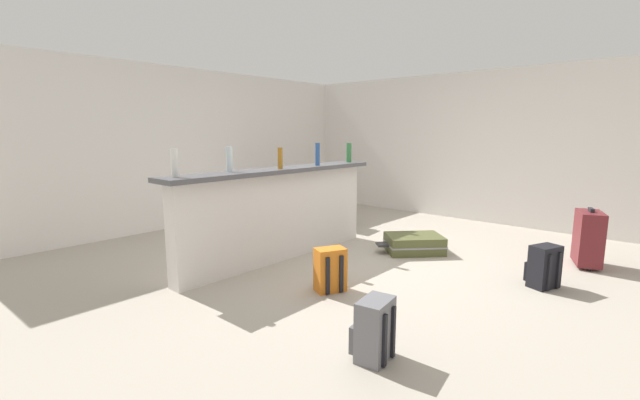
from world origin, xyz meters
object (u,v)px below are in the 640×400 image
at_px(bottle_white, 175,163).
at_px(bottle_amber, 280,158).
at_px(dining_chair_near_partition, 333,194).
at_px(backpack_grey, 374,330).
at_px(bottle_blue, 318,154).
at_px(bottle_clear, 229,159).
at_px(suitcase_upright_maroon, 588,238).
at_px(bottle_green, 349,153).
at_px(backpack_orange, 330,270).
at_px(backpack_black, 544,267).
at_px(suitcase_flat_olive, 414,244).
at_px(dining_table, 309,183).

distance_m(bottle_white, bottle_amber, 1.26).
bearing_deg(dining_chair_near_partition, bottle_amber, -158.74).
xyz_separation_m(dining_chair_near_partition, backpack_grey, (-2.89, -2.76, -0.31)).
bearing_deg(bottle_white, bottle_blue, -3.32).
bearing_deg(bottle_clear, suitcase_upright_maroon, -46.42).
bearing_deg(bottle_clear, bottle_green, -3.16).
height_order(bottle_white, bottle_blue, bottle_blue).
relative_size(bottle_white, suitcase_upright_maroon, 0.40).
relative_size(bottle_amber, bottle_blue, 0.86).
distance_m(bottle_clear, backpack_grey, 2.47).
xyz_separation_m(bottle_green, backpack_grey, (-2.42, -2.09, -1.02)).
bearing_deg(backpack_orange, bottle_clear, 102.20).
distance_m(bottle_amber, backpack_black, 2.96).
bearing_deg(backpack_grey, suitcase_flat_olive, 23.28).
relative_size(bottle_blue, dining_chair_near_partition, 0.30).
relative_size(bottle_blue, bottle_green, 1.06).
bearing_deg(bottle_blue, backpack_orange, -133.41).
xyz_separation_m(bottle_amber, backpack_grey, (-1.09, -2.05, -1.01)).
height_order(bottle_amber, dining_chair_near_partition, bottle_amber).
distance_m(bottle_amber, suitcase_upright_maroon, 3.60).
relative_size(bottle_green, suitcase_upright_maroon, 0.40).
xyz_separation_m(bottle_green, backpack_black, (-0.21, -2.59, -1.02)).
distance_m(suitcase_flat_olive, backpack_grey, 2.65).
relative_size(bottle_blue, backpack_black, 0.67).
height_order(bottle_clear, suitcase_flat_olive, bottle_clear).
bearing_deg(backpack_grey, backpack_black, -12.78).
height_order(bottle_blue, backpack_orange, bottle_blue).
relative_size(bottle_clear, backpack_orange, 0.64).
distance_m(bottle_white, backpack_black, 3.70).
distance_m(bottle_clear, backpack_orange, 1.58).
bearing_deg(backpack_grey, bottle_blue, 49.98).
height_order(bottle_white, suitcase_flat_olive, bottle_white).
height_order(bottle_amber, backpack_grey, bottle_amber).
relative_size(bottle_amber, backpack_black, 0.58).
relative_size(backpack_grey, suitcase_upright_maroon, 0.63).
height_order(bottle_green, suitcase_flat_olive, bottle_green).
relative_size(bottle_clear, bottle_green, 1.01).
distance_m(bottle_green, suitcase_flat_olive, 1.52).
relative_size(dining_chair_near_partition, suitcase_upright_maroon, 1.39).
relative_size(bottle_amber, bottle_green, 0.92).
relative_size(suitcase_flat_olive, backpack_orange, 2.00).
bearing_deg(bottle_blue, bottle_white, 176.68).
distance_m(dining_chair_near_partition, suitcase_upright_maroon, 3.48).
relative_size(bottle_clear, dining_chair_near_partition, 0.29).
xyz_separation_m(bottle_green, dining_table, (0.50, 1.24, -0.58)).
relative_size(suitcase_flat_olive, backpack_black, 2.00).
height_order(bottle_blue, dining_table, bottle_blue).
distance_m(bottle_clear, bottle_amber, 0.62).
relative_size(bottle_clear, backpack_black, 0.64).
distance_m(bottle_clear, backpack_black, 3.35).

